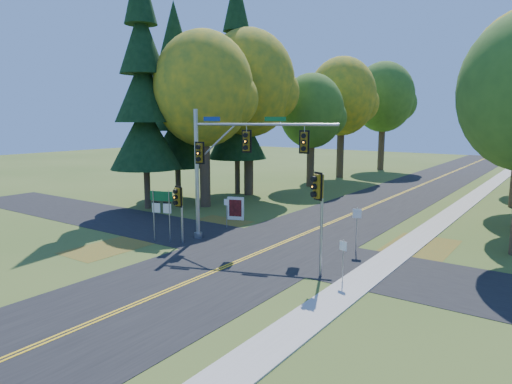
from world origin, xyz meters
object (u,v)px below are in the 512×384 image
Objects in this scene: route_sign_cluster at (161,205)px; traffic_mast at (230,157)px; east_signal_pole at (318,198)px; info_kiosk at (236,209)px.

traffic_mast is at bearing 19.69° from route_sign_cluster.
traffic_mast reaches higher than east_signal_pole.
east_signal_pole is (7.19, -2.69, -1.30)m from traffic_mast.
traffic_mast is 2.61× the size of route_sign_cluster.
east_signal_pole is at bearing -40.98° from traffic_mast.
info_kiosk is at bearing 104.25° from traffic_mast.
route_sign_cluster is 1.86× the size of info_kiosk.
route_sign_cluster reaches higher than info_kiosk.
east_signal_pole reaches higher than route_sign_cluster.
traffic_mast is at bearing -175.58° from east_signal_pole.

